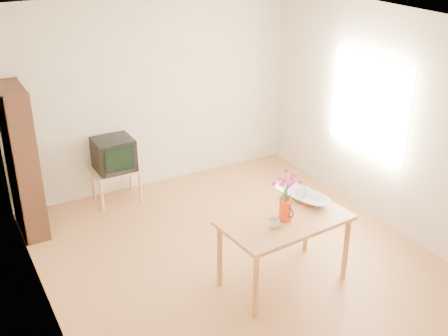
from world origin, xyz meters
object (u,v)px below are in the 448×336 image
pitcher (285,211)px  television (113,153)px  table (285,227)px  bowl (302,181)px  mug (274,223)px

pitcher → television: (-0.91, 2.56, -0.17)m
table → television: bearing=105.0°
pitcher → bowl: bearing=31.8°
table → television: (-0.92, 2.55, 0.02)m
table → mug: 0.25m
table → bowl: size_ratio=3.11×
table → bowl: 0.56m
pitcher → television: 2.72m
table → television: 2.71m
pitcher → bowl: size_ratio=0.51×
television → table: bearing=-70.7°
bowl → television: (-1.31, 2.28, -0.28)m
table → mug: size_ratio=11.73×
mug → bowl: size_ratio=0.26×
mug → pitcher: bearing=-162.7°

